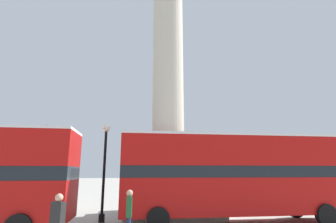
# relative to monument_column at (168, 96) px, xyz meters

# --- Properties ---
(ground_plane) EXTENTS (200.00, 200.00, 0.00)m
(ground_plane) POSITION_rel_monument_column_xyz_m (0.00, 0.00, -7.29)
(ground_plane) COLOR #ADA89E
(monument_column) EXTENTS (5.35, 5.35, 21.28)m
(monument_column) POSITION_rel_monument_column_xyz_m (0.00, 0.00, 0.00)
(monument_column) COLOR #BCB29E
(monument_column) RESTS_ON ground_plane
(bus_b) EXTENTS (11.43, 3.12, 4.33)m
(bus_b) POSITION_rel_monument_column_xyz_m (2.84, -3.10, -4.89)
(bus_b) COLOR #A80F0C
(bus_b) RESTS_ON ground_plane
(equestrian_statue) EXTENTS (3.66, 3.20, 6.11)m
(equestrian_statue) POSITION_rel_monument_column_xyz_m (-8.64, 5.61, -5.49)
(equestrian_statue) COLOR #BCB29E
(equestrian_statue) RESTS_ON ground_plane
(street_lamp) EXTENTS (0.46, 0.46, 5.05)m
(street_lamp) POSITION_rel_monument_column_xyz_m (-3.69, -1.60, -4.27)
(street_lamp) COLOR black
(street_lamp) RESTS_ON ground_plane
(pedestrian_near_lamp) EXTENTS (0.24, 0.49, 1.83)m
(pedestrian_near_lamp) POSITION_rel_monument_column_xyz_m (-2.48, -5.87, -6.23)
(pedestrian_near_lamp) COLOR #192347
(pedestrian_near_lamp) RESTS_ON ground_plane
(pedestrian_by_plinth) EXTENTS (0.49, 0.46, 1.83)m
(pedestrian_by_plinth) POSITION_rel_monument_column_xyz_m (-4.66, -7.22, -6.23)
(pedestrian_by_plinth) COLOR #28282D
(pedestrian_by_plinth) RESTS_ON ground_plane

